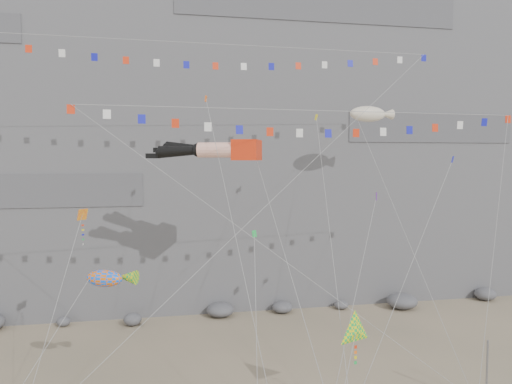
# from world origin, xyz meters

# --- Properties ---
(cliff) EXTENTS (80.00, 28.00, 50.00)m
(cliff) POSITION_xyz_m (0.00, 32.00, 25.00)
(cliff) COLOR slate
(cliff) RESTS_ON ground
(talus_boulders) EXTENTS (60.00, 3.00, 1.20)m
(talus_boulders) POSITION_xyz_m (0.00, 17.00, 0.60)
(talus_boulders) COLOR #58585C
(talus_boulders) RESTS_ON ground
(anchor_pole_right) EXTENTS (0.12, 0.12, 4.10)m
(anchor_pole_right) POSITION_xyz_m (13.43, -3.18, 2.05)
(anchor_pole_right) COLOR gray
(anchor_pole_right) RESTS_ON ground
(legs_kite) EXTENTS (9.46, 18.17, 21.32)m
(legs_kite) POSITION_xyz_m (-1.49, 7.14, 15.45)
(legs_kite) COLOR red
(legs_kite) RESTS_ON ground
(flag_banner_upper) EXTENTS (37.73, 15.62, 30.28)m
(flag_banner_upper) POSITION_xyz_m (-2.31, 9.80, 23.60)
(flag_banner_upper) COLOR red
(flag_banner_upper) RESTS_ON ground
(flag_banner_lower) EXTENTS (29.80, 5.98, 20.78)m
(flag_banner_lower) POSITION_xyz_m (4.38, 2.44, 17.95)
(flag_banner_lower) COLOR red
(flag_banner_lower) RESTS_ON ground
(harlequin_kite) EXTENTS (3.45, 8.25, 13.66)m
(harlequin_kite) POSITION_xyz_m (-10.44, 4.50, 11.19)
(harlequin_kite) COLOR red
(harlequin_kite) RESTS_ON ground
(fish_windsock) EXTENTS (7.70, 6.57, 11.02)m
(fish_windsock) POSITION_xyz_m (-8.86, 1.59, 7.72)
(fish_windsock) COLOR orange
(fish_windsock) RESTS_ON ground
(delta_kite) EXTENTS (4.89, 5.87, 8.08)m
(delta_kite) POSITION_xyz_m (5.17, -3.00, 5.12)
(delta_kite) COLOR yellow
(delta_kite) RESTS_ON ground
(blimp_windsock) EXTENTS (4.38, 14.66, 23.19)m
(blimp_windsock) POSITION_xyz_m (12.32, 12.00, 18.67)
(blimp_windsock) COLOR beige
(blimp_windsock) RESTS_ON ground
(small_kite_a) EXTENTS (2.95, 13.71, 23.33)m
(small_kite_a) POSITION_xyz_m (-2.09, 6.90, 18.47)
(small_kite_a) COLOR orange
(small_kite_a) RESTS_ON ground
(small_kite_b) EXTENTS (7.49, 9.56, 16.55)m
(small_kite_b) POSITION_xyz_m (9.29, 3.58, 12.03)
(small_kite_b) COLOR purple
(small_kite_b) RESTS_ON ground
(small_kite_c) EXTENTS (2.04, 9.25, 13.35)m
(small_kite_c) POSITION_xyz_m (0.26, 1.65, 9.86)
(small_kite_c) COLOR green
(small_kite_c) RESTS_ON ground
(small_kite_d) EXTENTS (3.46, 16.17, 24.01)m
(small_kite_d) POSITION_xyz_m (6.62, 8.67, 17.56)
(small_kite_d) COLOR yellow
(small_kite_d) RESTS_ON ground
(small_kite_e) EXTENTS (10.61, 6.79, 18.87)m
(small_kite_e) POSITION_xyz_m (13.34, 1.02, 14.38)
(small_kite_e) COLOR #1417B0
(small_kite_e) RESTS_ON ground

